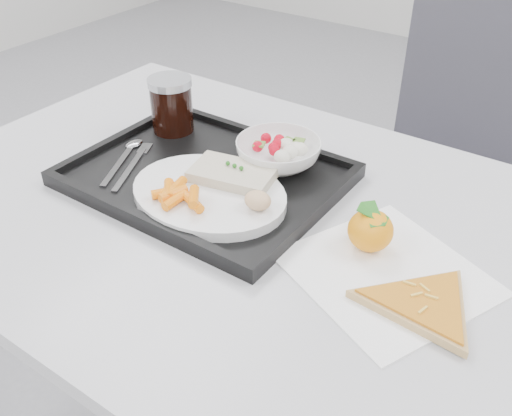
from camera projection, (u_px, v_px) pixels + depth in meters
table at (249, 242)px, 0.98m from camera, size 1.20×0.80×0.75m
chair at (457, 161)px, 1.49m from camera, size 0.54×0.55×0.93m
tray at (206, 177)px, 1.01m from camera, size 0.45×0.35×0.03m
dinner_plate at (209, 194)px, 0.93m from camera, size 0.27×0.27×0.02m
fish_fillet at (233, 174)px, 0.95m from camera, size 0.15×0.11×0.03m
bread_roll at (258, 200)px, 0.88m from camera, size 0.05×0.04×0.03m
salad_bowl at (278, 153)px, 1.02m from camera, size 0.15×0.15×0.05m
cola_glass at (171, 104)px, 1.11m from camera, size 0.09×0.09×0.11m
cutlery at (130, 157)px, 1.05m from camera, size 0.12×0.16×0.01m
napkin at (386, 273)px, 0.81m from camera, size 0.33×0.32×0.00m
tangerine at (370, 230)px, 0.84m from camera, size 0.09×0.09×0.07m
pizza_slice at (423, 304)px, 0.74m from camera, size 0.26×0.26×0.02m
carrot_pile at (177, 194)px, 0.90m from camera, size 0.10×0.07×0.02m
salad_contents at (284, 148)px, 1.01m from camera, size 0.09×0.08×0.02m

